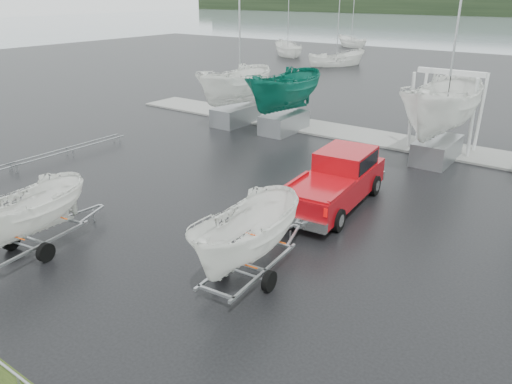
% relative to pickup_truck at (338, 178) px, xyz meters
% --- Properties ---
extents(ground_plane, '(120.00, 120.00, 0.00)m').
position_rel_pickup_truck_xyz_m(ground_plane, '(-4.72, -3.48, -1.04)').
color(ground_plane, black).
rests_on(ground_plane, ground).
extents(dock, '(30.00, 3.00, 0.12)m').
position_rel_pickup_truck_xyz_m(dock, '(-4.72, 9.52, -0.99)').
color(dock, gray).
rests_on(dock, ground).
extents(pickup_truck, '(2.62, 6.16, 2.00)m').
position_rel_pickup_truck_xyz_m(pickup_truck, '(0.00, 0.00, 0.00)').
color(pickup_truck, '#99080E').
rests_on(pickup_truck, ground).
extents(trailer_hitched, '(1.94, 3.69, 5.25)m').
position_rel_pickup_truck_xyz_m(trailer_hitched, '(0.57, -6.49, 1.80)').
color(trailer_hitched, '#92959A').
rests_on(trailer_hitched, ground).
extents(trailer_parked, '(1.91, 3.73, 4.96)m').
position_rel_pickup_truck_xyz_m(trailer_parked, '(-5.90, -9.23, 1.65)').
color(trailer_parked, '#92959A').
rests_on(trailer_parked, ground).
extents(boat_hoist, '(3.30, 2.18, 4.12)m').
position_rel_pickup_truck_xyz_m(boat_hoist, '(1.11, 9.52, 1.63)').
color(boat_hoist, silver).
rests_on(boat_hoist, ground).
extents(keelboat_0, '(2.41, 3.20, 10.58)m').
position_rel_pickup_truck_xyz_m(keelboat_0, '(-10.94, 7.52, 2.78)').
color(keelboat_0, '#92959A').
rests_on(keelboat_0, ground).
extents(keelboat_1, '(2.47, 3.20, 7.66)m').
position_rel_pickup_truck_xyz_m(keelboat_1, '(-7.49, 7.72, 2.88)').
color(keelboat_1, '#92959A').
rests_on(keelboat_1, ground).
extents(keelboat_2, '(2.85, 3.20, 11.04)m').
position_rel_pickup_truck_xyz_m(keelboat_2, '(1.48, 7.52, 3.50)').
color(keelboat_2, '#92959A').
rests_on(keelboat_2, ground).
extents(mast_rack_0, '(0.56, 6.50, 0.06)m').
position_rel_pickup_truck_xyz_m(mast_rack_0, '(-13.72, -2.48, -0.69)').
color(mast_rack_0, '#92959A').
rests_on(mast_rack_0, ground).
extents(mast_rack_2, '(7.00, 0.56, 0.06)m').
position_rel_pickup_truck_xyz_m(mast_rack_2, '(-0.72, -12.98, -0.69)').
color(mast_rack_2, '#92959A').
rests_on(mast_rack_2, ground).
extents(moored_boat_0, '(3.90, 3.89, 11.62)m').
position_rel_pickup_truck_xyz_m(moored_boat_0, '(-27.35, 38.98, -1.04)').
color(moored_boat_0, white).
rests_on(moored_boat_0, ground).
extents(moored_boat_1, '(3.61, 3.62, 11.40)m').
position_rel_pickup_truck_xyz_m(moored_boat_1, '(-18.11, 34.54, -1.04)').
color(moored_boat_1, white).
rests_on(moored_boat_1, ground).
extents(moored_boat_4, '(3.41, 3.39, 11.22)m').
position_rel_pickup_truck_xyz_m(moored_boat_4, '(-25.60, 53.59, -1.04)').
color(moored_boat_4, white).
rests_on(moored_boat_4, ground).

